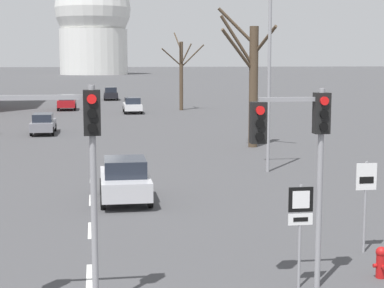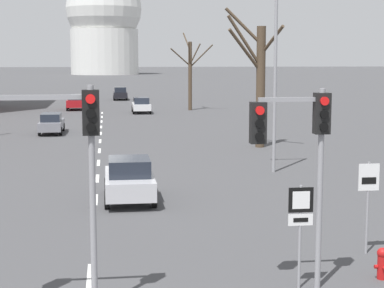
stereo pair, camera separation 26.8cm
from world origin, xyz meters
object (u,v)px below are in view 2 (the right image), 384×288
sedan_near_left (120,93)px  sedan_mid_centre (76,102)px  route_sign_post (300,219)px  traffic_signal_centre_tall (52,141)px  street_lamp_right (268,62)px  fire_hydrant (382,262)px  speed_limit_sign (368,192)px  sedan_near_right (129,179)px  traffic_signal_near_right (299,139)px  sedan_far_right (51,123)px  sedan_far_left (141,105)px

sedan_near_left → sedan_mid_centre: sedan_near_left is taller
route_sign_post → sedan_mid_centre: (-7.80, 55.19, -0.87)m
traffic_signal_centre_tall → street_lamp_right: bearing=61.6°
traffic_signal_centre_tall → street_lamp_right: (8.80, 16.31, 1.56)m
fire_hydrant → sedan_mid_centre: sedan_mid_centre is taller
speed_limit_sign → street_lamp_right: (0.42, 13.15, 3.54)m
street_lamp_right → sedan_near_left: bearing=96.0°
sedan_near_left → sedan_near_right: size_ratio=1.08×
sedan_near_right → sedan_mid_centre: size_ratio=1.07×
sedan_mid_centre → traffic_signal_near_right: bearing=-82.0°
traffic_signal_centre_tall → sedan_mid_centre: bearing=92.2°
sedan_near_left → sedan_far_right: size_ratio=0.98×
speed_limit_sign → sedan_far_left: speed_limit_sign is taller
speed_limit_sign → traffic_signal_centre_tall: bearing=-159.3°
street_lamp_right → traffic_signal_centre_tall: bearing=-118.4°
traffic_signal_near_right → traffic_signal_centre_tall: (-5.58, -0.69, 0.13)m
sedan_mid_centre → sedan_far_left: bearing=-35.8°
sedan_near_right → sedan_mid_centre: 45.23m
traffic_signal_near_right → speed_limit_sign: traffic_signal_near_right is taller
traffic_signal_near_right → speed_limit_sign: bearing=41.5°
speed_limit_sign → sedan_near_right: 10.06m
sedan_near_left → sedan_near_right: bearing=-90.9°
sedan_near_right → sedan_mid_centre: sedan_near_right is taller
traffic_signal_centre_tall → sedan_mid_centre: traffic_signal_centre_tall is taller
sedan_near_left → fire_hydrant: bearing=-86.0°
speed_limit_sign → sedan_near_right: speed_limit_sign is taller
route_sign_post → sedan_far_left: (-1.08, 50.34, -0.92)m
traffic_signal_near_right → sedan_near_left: (-2.66, 71.43, -2.79)m
sedan_near_right → sedan_far_left: size_ratio=0.99×
traffic_signal_centre_tall → route_sign_post: bearing=7.1°
traffic_signal_near_right → route_sign_post: 1.91m
traffic_signal_centre_tall → sedan_mid_centre: 56.01m
traffic_signal_near_right → street_lamp_right: street_lamp_right is taller
speed_limit_sign → sedan_far_right: size_ratio=0.58×
traffic_signal_centre_tall → speed_limit_sign: 9.17m
route_sign_post → speed_limit_sign: size_ratio=0.96×
route_sign_post → fire_hydrant: 2.63m
street_lamp_right → sedan_mid_centre: 41.31m
sedan_near_right → route_sign_post: bearing=-69.9°
sedan_far_right → sedan_near_right: bearing=-78.2°
speed_limit_sign → sedan_near_right: bearing=129.9°
sedan_far_left → sedan_far_right: bearing=-114.0°
sedan_mid_centre → sedan_far_right: 21.70m
speed_limit_sign → street_lamp_right: street_lamp_right is taller
route_sign_post → sedan_far_right: route_sign_post is taller
speed_limit_sign → sedan_mid_centre: 53.78m
route_sign_post → sedan_mid_centre: 55.75m
traffic_signal_near_right → route_sign_post: size_ratio=1.90×
sedan_far_right → fire_hydrant: bearing=-71.9°
speed_limit_sign → fire_hydrant: (-0.45, -2.08, -1.35)m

